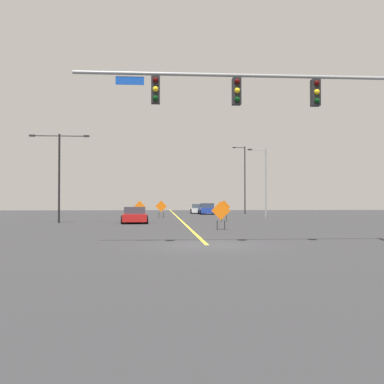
{
  "coord_description": "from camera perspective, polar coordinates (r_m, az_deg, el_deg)",
  "views": [
    {
      "loc": [
        -1.81,
        -17.4,
        1.72
      ],
      "look_at": [
        1.12,
        24.43,
        2.57
      ],
      "focal_mm": 41.94,
      "sensor_mm": 36.0,
      "label": 1
    }
  ],
  "objects": [
    {
      "name": "car_red_passing",
      "position": [
        35.5,
        -7.31,
        -2.96
      ],
      "size": [
        2.23,
        4.37,
        1.27
      ],
      "color": "red",
      "rests_on": "ground"
    },
    {
      "name": "street_lamp_mid_left",
      "position": [
        46.79,
        9.18,
        1.66
      ],
      "size": [
        1.96,
        0.24,
        7.18
      ],
      "color": "gray",
      "rests_on": "ground"
    },
    {
      "name": "construction_sign_median_near",
      "position": [
        46.21,
        -3.95,
        -1.91
      ],
      "size": [
        1.19,
        0.08,
        1.79
      ],
      "color": "orange",
      "rests_on": "ground"
    },
    {
      "name": "street_lamp_near_right",
      "position": [
        61.26,
        6.64,
        1.9
      ],
      "size": [
        1.76,
        0.24,
        9.14
      ],
      "color": "black",
      "rests_on": "ground"
    },
    {
      "name": "street_lamp_far_left",
      "position": [
        36.77,
        -16.53,
        2.92
      ],
      "size": [
        4.65,
        0.24,
        7.0
      ],
      "color": "black",
      "rests_on": "ground"
    },
    {
      "name": "construction_sign_left_shoulder",
      "position": [
        38.37,
        4.08,
        -2.04
      ],
      "size": [
        1.12,
        0.24,
        1.79
      ],
      "color": "orange",
      "rests_on": "ground"
    },
    {
      "name": "car_blue_near",
      "position": [
        58.24,
        1.89,
        -2.2
      ],
      "size": [
        2.06,
        3.93,
        1.45
      ],
      "color": "#1E389E",
      "rests_on": "ground"
    },
    {
      "name": "ground",
      "position": [
        17.58,
        1.94,
        -6.77
      ],
      "size": [
        135.24,
        135.24,
        0.0
      ],
      "primitive_type": "plane",
      "color": "#2D2D30"
    },
    {
      "name": "construction_sign_left_lane",
      "position": [
        40.75,
        -6.67,
        -2.04
      ],
      "size": [
        1.15,
        0.31,
        1.75
      ],
      "color": "orange",
      "rests_on": "ground"
    },
    {
      "name": "road_centre_stripe",
      "position": [
        55.02,
        -2.13,
        -2.95
      ],
      "size": [
        0.16,
        75.13,
        0.01
      ],
      "color": "yellow",
      "rests_on": "ground"
    },
    {
      "name": "traffic_signal_assembly",
      "position": [
        18.42,
        11.3,
        10.66
      ],
      "size": [
        12.83,
        0.44,
        7.09
      ],
      "color": "gray",
      "rests_on": "ground"
    },
    {
      "name": "construction_sign_right_lane",
      "position": [
        26.9,
        3.69,
        -2.55
      ],
      "size": [
        1.14,
        0.25,
        1.72
      ],
      "color": "orange",
      "rests_on": "ground"
    },
    {
      "name": "car_white_distant",
      "position": [
        62.49,
        0.72,
        -2.17
      ],
      "size": [
        2.15,
        4.29,
        1.31
      ],
      "color": "white",
      "rests_on": "ground"
    }
  ]
}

